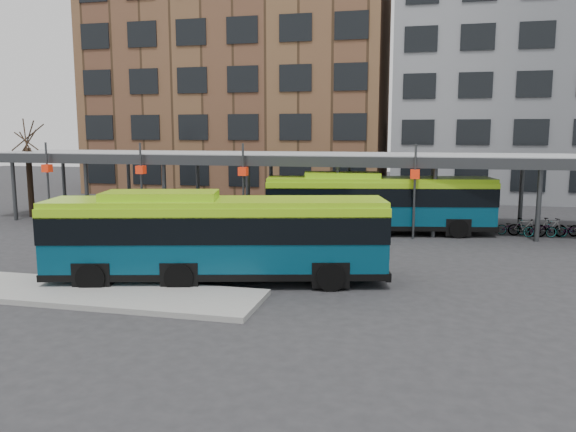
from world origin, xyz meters
name	(u,v)px	position (x,y,z in m)	size (l,w,h in m)	color
ground	(242,280)	(0.00, 0.00, 0.00)	(120.00, 120.00, 0.00)	#28282B
boarding_island	(58,291)	(-5.50, -3.00, 0.09)	(14.00, 3.00, 0.18)	gray
canopy	(308,158)	(-0.06, 12.87, 3.91)	(40.00, 6.53, 4.80)	#999B9E
tree	(30,179)	(-18.00, 12.00, 2.43)	(1.64, 1.64, 5.60)	black
building_brick	(243,71)	(-10.00, 32.00, 11.00)	(26.00, 14.00, 22.00)	brown
building_grey	(544,76)	(16.00, 32.00, 10.00)	(24.00, 14.00, 20.00)	slate
bus_front	(216,235)	(-0.81, -0.40, 1.72)	(12.22, 5.35, 3.30)	#073B51
bus_rear	(378,202)	(4.10, 10.93, 1.71)	(12.15, 4.74, 3.28)	#073B51
bike_rack	(547,228)	(12.75, 11.91, 0.46)	(5.15, 1.60, 1.02)	slate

